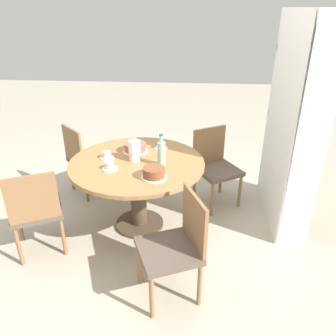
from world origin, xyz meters
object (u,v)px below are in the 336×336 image
object	(u,v)px
water_bottle	(161,153)
chair_b	(36,209)
chair_a	(86,158)
coffee_pot	(135,150)
cake_second	(154,173)
cup_a	(161,146)
cup_b	(110,166)
chair_c	(176,245)
chair_d	(215,165)
cup_c	(107,156)
bookshelf	(291,127)
cake_main	(135,148)

from	to	relation	value
water_bottle	chair_b	bearing A→B (deg)	-68.73
chair_a	water_bottle	bearing A→B (deg)	-170.96
chair_b	coffee_pot	bearing A→B (deg)	-174.50
chair_a	cake_second	xyz separation A→B (m)	(0.92, 0.90, 0.31)
cup_a	cup_b	xyz separation A→B (m)	(0.51, -0.40, 0.00)
chair_c	chair_d	xyz separation A→B (m)	(-1.37, 0.34, 0.00)
chair_c	cup_c	size ratio (longest dim) A/B	6.12
chair_c	cup_c	world-z (taller)	chair_c
water_bottle	coffee_pot	bearing A→B (deg)	-107.95
chair_d	water_bottle	world-z (taller)	water_bottle
chair_a	coffee_pot	size ratio (longest dim) A/B	3.62
bookshelf	cake_second	distance (m)	1.40
cake_second	cup_c	xyz separation A→B (m)	(-0.35, -0.49, -0.02)
chair_b	cup_b	bearing A→B (deg)	179.34
chair_c	cake_second	xyz separation A→B (m)	(-0.52, -0.22, 0.31)
cake_second	cup_a	bearing A→B (deg)	-179.51
chair_a	coffee_pot	bearing A→B (deg)	-176.14
cup_b	cake_main	bearing A→B (deg)	158.49
coffee_pot	cup_b	distance (m)	0.29
coffee_pot	cake_second	bearing A→B (deg)	33.59
chair_c	cake_second	distance (m)	0.65
chair_b	cake_main	world-z (taller)	chair_b
chair_b	bookshelf	xyz separation A→B (m)	(-0.78, 2.23, 0.53)
chair_c	bookshelf	size ratio (longest dim) A/B	0.42
cake_second	cup_c	distance (m)	0.60
chair_a	coffee_pot	world-z (taller)	coffee_pot
cup_b	chair_d	bearing A→B (deg)	126.37
coffee_pot	water_bottle	size ratio (longest dim) A/B	0.78
chair_b	chair_c	distance (m)	1.28
water_bottle	cup_a	bearing A→B (deg)	-173.58
chair_b	water_bottle	xyz separation A→B (m)	(-0.40, 1.04, 0.39)
bookshelf	water_bottle	xyz separation A→B (m)	(0.38, -1.19, -0.15)
water_bottle	cake_second	world-z (taller)	water_bottle
chair_c	cup_a	size ratio (longest dim) A/B	6.12
chair_a	cake_main	xyz separation A→B (m)	(0.39, 0.65, 0.31)
bookshelf	cake_second	bearing A→B (deg)	116.86
chair_a	bookshelf	distance (m)	2.22
chair_c	water_bottle	distance (m)	0.88
chair_d	cup_b	size ratio (longest dim) A/B	6.12
cake_main	chair_b	bearing A→B (deg)	-47.63
chair_a	coffee_pot	distance (m)	0.97
cup_b	chair_a	bearing A→B (deg)	-147.84
cake_second	coffee_pot	bearing A→B (deg)	-146.41
cup_a	cup_c	bearing A→B (deg)	-59.80
water_bottle	cake_second	bearing A→B (deg)	-8.85
bookshelf	cake_second	world-z (taller)	bookshelf
cake_main	chair_c	bearing A→B (deg)	23.97
chair_c	cake_second	size ratio (longest dim) A/B	3.88
chair_b	cake_second	world-z (taller)	chair_b
cup_a	cup_c	world-z (taller)	same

